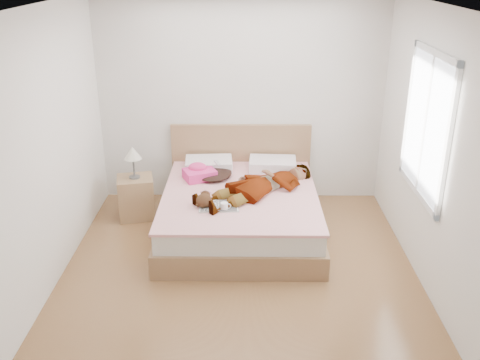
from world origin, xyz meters
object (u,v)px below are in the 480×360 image
Objects in this scene: magazine at (219,206)px; coffee_mug at (225,207)px; plush_toy at (204,200)px; nightstand at (136,194)px; phone at (217,163)px; woman at (260,182)px; bed at (240,207)px; towel at (199,173)px.

coffee_mug reaches higher than magazine.
nightstand reaches higher than plush_toy.
woman is at bearing -79.09° from phone.
woman is at bearing 34.25° from plush_toy.
towel is (-0.50, 0.31, 0.31)m from bed.
bed reaches higher than phone.
towel is 0.78m from plush_toy.
phone is at bearing 82.73° from plush_toy.
plush_toy is at bearing -81.43° from towel.
towel reaches higher than plush_toy.
coffee_mug is at bearing -68.98° from towel.
plush_toy is at bearing -129.81° from bed.
woman is 6.16× the size of plush_toy.
nightstand is at bearing 166.41° from bed.
bed is 2.28× the size of nightstand.
nightstand is at bearing -143.70° from woman.
nightstand is at bearing 141.96° from coffee_mug.
phone is 0.61m from bed.
plush_toy is (-0.16, 0.03, 0.07)m from magazine.
plush_toy is 0.29× the size of nightstand.
towel is 0.83m from nightstand.
coffee_mug is at bearing -51.43° from magazine.
towel is 0.49× the size of nightstand.
plush_toy reaches higher than magazine.
nightstand reaches higher than towel.
woman reaches higher than plush_toy.
towel is (-0.72, 0.36, -0.03)m from woman.
woman is at bearing -13.27° from nightstand.
magazine is at bearing -10.37° from plush_toy.
nightstand is (-0.78, -0.00, -0.28)m from towel.
coffee_mug is at bearing -76.65° from woman.
woman is at bearing -26.31° from towel.
magazine is 0.17m from plush_toy.
nightstand is (-1.05, 0.79, -0.22)m from magazine.
bed is at bearing -13.59° from nightstand.
woman is 0.80m from towel.
nightstand is (-1.50, 0.35, -0.32)m from woman.
bed is at bearing -141.84° from woman.
magazine is 1.66× the size of plush_toy.
coffee_mug is (-0.16, -0.57, 0.28)m from bed.
bed reaches higher than magazine.
bed reaches higher than nightstand.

